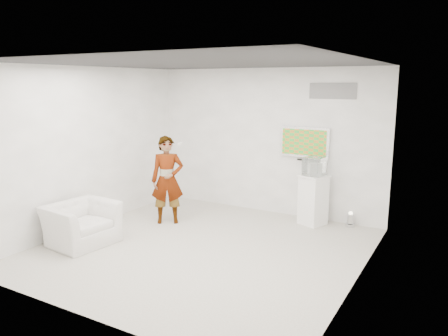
{
  "coord_description": "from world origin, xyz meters",
  "views": [
    {
      "loc": [
        3.71,
        -5.77,
        2.72
      ],
      "look_at": [
        0.07,
        0.6,
        1.27
      ],
      "focal_mm": 35.0,
      "sensor_mm": 36.0,
      "label": 1
    }
  ],
  "objects_px": {
    "tv": "(305,142)",
    "armchair": "(81,224)",
    "pedestal": "(313,200)",
    "floor_uplight": "(350,219)",
    "person": "(167,180)"
  },
  "relations": [
    {
      "from": "tv",
      "to": "armchair",
      "type": "relative_size",
      "value": 0.93
    },
    {
      "from": "tv",
      "to": "floor_uplight",
      "type": "height_order",
      "value": "tv"
    },
    {
      "from": "pedestal",
      "to": "person",
      "type": "bearing_deg",
      "value": -152.45
    },
    {
      "from": "tv",
      "to": "pedestal",
      "type": "distance_m",
      "value": 1.15
    },
    {
      "from": "person",
      "to": "floor_uplight",
      "type": "distance_m",
      "value": 3.59
    },
    {
      "from": "armchair",
      "to": "floor_uplight",
      "type": "relative_size",
      "value": 3.82
    },
    {
      "from": "person",
      "to": "pedestal",
      "type": "xyz_separation_m",
      "value": [
        2.5,
        1.3,
        -0.37
      ]
    },
    {
      "from": "pedestal",
      "to": "floor_uplight",
      "type": "xyz_separation_m",
      "value": [
        0.68,
        0.2,
        -0.34
      ]
    },
    {
      "from": "person",
      "to": "armchair",
      "type": "distance_m",
      "value": 1.83
    },
    {
      "from": "armchair",
      "to": "person",
      "type": "bearing_deg",
      "value": -12.97
    },
    {
      "from": "armchair",
      "to": "floor_uplight",
      "type": "bearing_deg",
      "value": -43.36
    },
    {
      "from": "armchair",
      "to": "pedestal",
      "type": "bearing_deg",
      "value": -39.57
    },
    {
      "from": "pedestal",
      "to": "tv",
      "type": "bearing_deg",
      "value": 136.25
    },
    {
      "from": "tv",
      "to": "armchair",
      "type": "height_order",
      "value": "tv"
    },
    {
      "from": "armchair",
      "to": "floor_uplight",
      "type": "height_order",
      "value": "armchair"
    }
  ]
}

